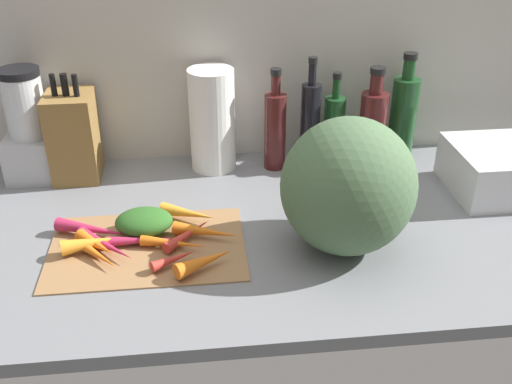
# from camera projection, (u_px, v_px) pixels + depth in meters

# --- Properties ---
(ground_plane) EXTENTS (1.70, 0.80, 0.03)m
(ground_plane) POSITION_uv_depth(u_px,v_px,m) (251.00, 227.00, 1.37)
(ground_plane) COLOR slate
(wall_back) EXTENTS (1.70, 0.03, 0.60)m
(wall_back) POSITION_uv_depth(u_px,v_px,m) (236.00, 48.00, 1.56)
(wall_back) COLOR #BCB7AD
(wall_back) RESTS_ON ground_plane
(cutting_board) EXTENTS (0.42, 0.28, 0.01)m
(cutting_board) POSITION_uv_depth(u_px,v_px,m) (148.00, 247.00, 1.27)
(cutting_board) COLOR #997047
(cutting_board) RESTS_ON ground_plane
(carrot_0) EXTENTS (0.16, 0.03, 0.02)m
(carrot_0) POSITION_uv_depth(u_px,v_px,m) (144.00, 240.00, 1.27)
(carrot_0) COLOR #B2264C
(carrot_0) RESTS_ON cutting_board
(carrot_1) EXTENTS (0.14, 0.06, 0.03)m
(carrot_1) POSITION_uv_depth(u_px,v_px,m) (95.00, 242.00, 1.25)
(carrot_1) COLOR orange
(carrot_1) RESTS_ON cutting_board
(carrot_2) EXTENTS (0.10, 0.10, 0.02)m
(carrot_2) POSITION_uv_depth(u_px,v_px,m) (99.00, 256.00, 1.22)
(carrot_2) COLOR orange
(carrot_2) RESTS_ON cutting_board
(carrot_3) EXTENTS (0.14, 0.13, 0.03)m
(carrot_3) POSITION_uv_depth(u_px,v_px,m) (106.00, 245.00, 1.25)
(carrot_3) COLOR #B2264C
(carrot_3) RESTS_ON cutting_board
(carrot_4) EXTENTS (0.11, 0.12, 0.02)m
(carrot_4) POSITION_uv_depth(u_px,v_px,m) (188.00, 234.00, 1.29)
(carrot_4) COLOR red
(carrot_4) RESTS_ON cutting_board
(carrot_5) EXTENTS (0.13, 0.09, 0.03)m
(carrot_5) POSITION_uv_depth(u_px,v_px,m) (205.00, 261.00, 1.19)
(carrot_5) COLOR orange
(carrot_5) RESTS_ON cutting_board
(carrot_6) EXTENTS (0.17, 0.09, 0.03)m
(carrot_6) POSITION_uv_depth(u_px,v_px,m) (93.00, 229.00, 1.30)
(carrot_6) COLOR #B2264C
(carrot_6) RESTS_ON cutting_board
(carrot_7) EXTENTS (0.10, 0.10, 0.03)m
(carrot_7) POSITION_uv_depth(u_px,v_px,m) (96.00, 244.00, 1.25)
(carrot_7) COLOR orange
(carrot_7) RESTS_ON cutting_board
(carrot_8) EXTENTS (0.13, 0.08, 0.03)m
(carrot_8) POSITION_uv_depth(u_px,v_px,m) (188.00, 213.00, 1.35)
(carrot_8) COLOR orange
(carrot_8) RESTS_ON cutting_board
(carrot_9) EXTENTS (0.15, 0.06, 0.02)m
(carrot_9) POSITION_uv_depth(u_px,v_px,m) (174.00, 243.00, 1.25)
(carrot_9) COLOR orange
(carrot_9) RESTS_ON cutting_board
(carrot_10) EXTENTS (0.10, 0.07, 0.02)m
(carrot_10) POSITION_uv_depth(u_px,v_px,m) (174.00, 259.00, 1.21)
(carrot_10) COLOR red
(carrot_10) RESTS_ON cutting_board
(carrot_11) EXTENTS (0.15, 0.08, 0.03)m
(carrot_11) POSITION_uv_depth(u_px,v_px,m) (206.00, 232.00, 1.29)
(carrot_11) COLOR orange
(carrot_11) RESTS_ON cutting_board
(carrot_greens_pile) EXTENTS (0.13, 0.10, 0.05)m
(carrot_greens_pile) POSITION_uv_depth(u_px,v_px,m) (144.00, 222.00, 1.30)
(carrot_greens_pile) COLOR #2D6023
(carrot_greens_pile) RESTS_ON cutting_board
(winter_squash) EXTENTS (0.28, 0.27, 0.29)m
(winter_squash) POSITION_uv_depth(u_px,v_px,m) (348.00, 187.00, 1.21)
(winter_squash) COLOR #4C6B47
(winter_squash) RESTS_ON ground_plane
(knife_block) EXTENTS (0.12, 0.14, 0.28)m
(knife_block) POSITION_uv_depth(u_px,v_px,m) (74.00, 136.00, 1.51)
(knife_block) COLOR olive
(knife_block) RESTS_ON ground_plane
(blender_appliance) EXTENTS (0.13, 0.13, 0.29)m
(blender_appliance) POSITION_uv_depth(u_px,v_px,m) (30.00, 132.00, 1.51)
(blender_appliance) COLOR #B2B2B7
(blender_appliance) RESTS_ON ground_plane
(paper_towel_roll) EXTENTS (0.12, 0.12, 0.27)m
(paper_towel_roll) POSITION_uv_depth(u_px,v_px,m) (212.00, 120.00, 1.55)
(paper_towel_roll) COLOR white
(paper_towel_roll) RESTS_ON ground_plane
(bottle_0) EXTENTS (0.06, 0.06, 0.28)m
(bottle_0) POSITION_uv_depth(u_px,v_px,m) (275.00, 129.00, 1.56)
(bottle_0) COLOR #471919
(bottle_0) RESTS_ON ground_plane
(bottle_1) EXTENTS (0.05, 0.05, 0.30)m
(bottle_1) POSITION_uv_depth(u_px,v_px,m) (310.00, 123.00, 1.57)
(bottle_1) COLOR black
(bottle_1) RESTS_ON ground_plane
(bottle_2) EXTENTS (0.06, 0.06, 0.25)m
(bottle_2) POSITION_uv_depth(u_px,v_px,m) (334.00, 127.00, 1.61)
(bottle_2) COLOR #19421E
(bottle_2) RESTS_ON ground_plane
(bottle_3) EXTENTS (0.07, 0.07, 0.27)m
(bottle_3) POSITION_uv_depth(u_px,v_px,m) (372.00, 126.00, 1.58)
(bottle_3) COLOR #471919
(bottle_3) RESTS_ON ground_plane
(bottle_4) EXTENTS (0.07, 0.07, 0.30)m
(bottle_4) POSITION_uv_depth(u_px,v_px,m) (403.00, 116.00, 1.62)
(bottle_4) COLOR #19421E
(bottle_4) RESTS_ON ground_plane
(dish_rack) EXTENTS (0.27, 0.23, 0.12)m
(dish_rack) POSITION_uv_depth(u_px,v_px,m) (506.00, 169.00, 1.48)
(dish_rack) COLOR silver
(dish_rack) RESTS_ON ground_plane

